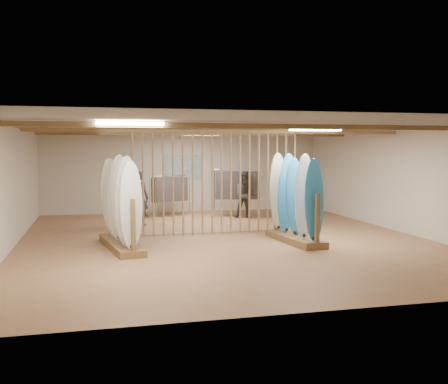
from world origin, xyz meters
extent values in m
plane|color=#AB7A53|center=(0.00, 0.00, 0.00)|extent=(12.00, 12.00, 0.00)
plane|color=gray|center=(0.00, 0.00, 2.80)|extent=(12.00, 12.00, 0.00)
plane|color=beige|center=(0.00, 6.00, 1.40)|extent=(12.00, 0.00, 12.00)
plane|color=beige|center=(0.00, -6.00, 1.40)|extent=(12.00, 0.00, 12.00)
plane|color=beige|center=(-5.00, 0.00, 1.40)|extent=(0.00, 12.00, 12.00)
plane|color=beige|center=(5.00, 0.00, 1.40)|extent=(0.00, 12.00, 12.00)
cube|color=olive|center=(0.00, 0.00, 2.72)|extent=(9.50, 6.12, 0.10)
cube|color=white|center=(0.00, 0.00, 2.74)|extent=(1.20, 0.35, 0.06)
cylinder|color=#AC8353|center=(-2.20, 0.80, 1.40)|extent=(0.05, 0.05, 2.78)
cylinder|color=#AC8353|center=(-1.94, 0.80, 1.40)|extent=(0.05, 0.05, 2.78)
cylinder|color=#AC8353|center=(-1.68, 0.80, 1.40)|extent=(0.05, 0.05, 2.78)
cylinder|color=#AC8353|center=(-1.42, 0.80, 1.40)|extent=(0.05, 0.05, 2.78)
cylinder|color=#AC8353|center=(-1.16, 0.80, 1.40)|extent=(0.05, 0.05, 2.78)
cylinder|color=#AC8353|center=(-0.91, 0.80, 1.40)|extent=(0.05, 0.05, 2.78)
cylinder|color=#AC8353|center=(-0.65, 0.80, 1.40)|extent=(0.05, 0.05, 2.78)
cylinder|color=#AC8353|center=(-0.39, 0.80, 1.40)|extent=(0.05, 0.05, 2.78)
cylinder|color=#AC8353|center=(-0.13, 0.80, 1.40)|extent=(0.05, 0.05, 2.78)
cylinder|color=#AC8353|center=(0.13, 0.80, 1.40)|extent=(0.05, 0.05, 2.78)
cylinder|color=#AC8353|center=(0.39, 0.80, 1.40)|extent=(0.05, 0.05, 2.78)
cylinder|color=#AC8353|center=(0.65, 0.80, 1.40)|extent=(0.05, 0.05, 2.78)
cylinder|color=#AC8353|center=(0.91, 0.80, 1.40)|extent=(0.05, 0.05, 2.78)
cylinder|color=#AC8353|center=(1.16, 0.80, 1.40)|extent=(0.05, 0.05, 2.78)
cylinder|color=#AC8353|center=(1.42, 0.80, 1.40)|extent=(0.05, 0.05, 2.78)
cylinder|color=#AC8353|center=(1.68, 0.80, 1.40)|extent=(0.05, 0.05, 2.78)
cylinder|color=#AC8353|center=(1.94, 0.80, 1.40)|extent=(0.05, 0.05, 2.78)
cylinder|color=#AC8353|center=(2.20, 0.80, 1.40)|extent=(0.05, 0.05, 2.78)
cube|color=teal|center=(0.00, 5.98, 1.60)|extent=(1.40, 0.03, 0.90)
cube|color=olive|center=(-2.58, -0.58, 0.08)|extent=(0.97, 2.64, 0.16)
cylinder|color=black|center=(-2.58, -0.58, 1.04)|extent=(0.41, 2.51, 0.01)
ellipsoid|color=white|center=(-2.41, -1.66, 1.12)|extent=(0.50, 0.14, 1.93)
ellipsoid|color=white|center=(-2.48, -1.23, 1.12)|extent=(0.50, 0.14, 1.93)
ellipsoid|color=white|center=(-2.55, -0.79, 1.12)|extent=(0.50, 0.14, 1.93)
ellipsoid|color=white|center=(-2.61, -0.36, 1.12)|extent=(0.50, 0.14, 1.93)
ellipsoid|color=silver|center=(-2.68, 0.07, 1.12)|extent=(0.50, 0.14, 1.93)
ellipsoid|color=silver|center=(-2.75, 0.50, 1.12)|extent=(0.50, 0.14, 1.93)
cube|color=olive|center=(1.60, -0.78, 0.08)|extent=(0.82, 2.27, 0.16)
cylinder|color=black|center=(1.60, -0.78, 1.06)|extent=(0.25, 2.16, 0.01)
ellipsoid|color=#2D8CD1|center=(1.70, -1.69, 1.14)|extent=(0.51, 0.12, 1.96)
ellipsoid|color=white|center=(1.65, -1.23, 1.14)|extent=(0.51, 0.12, 1.96)
ellipsoid|color=#2D8CD1|center=(1.60, -0.78, 1.14)|extent=(0.51, 0.12, 1.96)
ellipsoid|color=#2D8CD1|center=(1.55, -0.33, 1.14)|extent=(0.51, 0.12, 1.96)
ellipsoid|color=silver|center=(1.50, 0.12, 1.14)|extent=(0.51, 0.12, 1.96)
cylinder|color=silver|center=(-0.71, 4.67, 1.37)|extent=(1.22, 0.56, 0.03)
cube|color=black|center=(-0.71, 4.67, 0.92)|extent=(1.26, 0.80, 0.80)
cylinder|color=silver|center=(-0.71, 4.67, 0.71)|extent=(0.03, 0.03, 1.42)
cylinder|color=silver|center=(1.46, 4.10, 1.58)|extent=(1.47, 0.47, 0.03)
cube|color=black|center=(1.46, 4.10, 1.06)|extent=(1.47, 0.77, 0.93)
cylinder|color=silver|center=(1.46, 4.10, 0.82)|extent=(0.03, 0.03, 1.64)
imported|color=#2B2B33|center=(-1.88, 2.90, 0.92)|extent=(0.81, 0.72, 1.85)
imported|color=#302D25|center=(1.63, 3.66, 0.87)|extent=(0.97, 0.83, 1.74)
camera|label=1|loc=(-3.13, -12.68, 2.30)|focal=42.00mm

